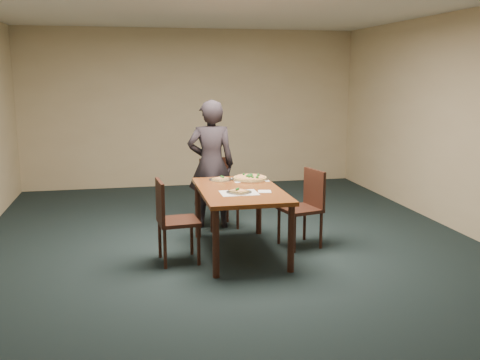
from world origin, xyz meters
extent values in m
plane|color=black|center=(0.00, 0.00, 0.00)|extent=(8.00, 8.00, 0.00)
plane|color=#C7B28A|center=(0.00, 4.00, 1.40)|extent=(6.00, 0.00, 6.00)
plane|color=#C7B28A|center=(0.00, -4.00, 1.40)|extent=(6.00, 0.00, 6.00)
cube|color=#632E13|center=(0.05, 0.06, 0.73)|extent=(0.90, 1.50, 0.04)
cylinder|color=black|center=(-0.34, -0.63, 0.35)|extent=(0.07, 0.07, 0.70)
cylinder|color=black|center=(-0.34, 0.75, 0.35)|extent=(0.07, 0.07, 0.70)
cylinder|color=black|center=(0.44, -0.63, 0.35)|extent=(0.07, 0.07, 0.70)
cylinder|color=black|center=(0.44, 0.75, 0.35)|extent=(0.07, 0.07, 0.70)
cube|color=black|center=(0.01, 1.14, 0.45)|extent=(0.49, 0.49, 0.04)
cylinder|color=black|center=(-0.13, 0.93, 0.21)|extent=(0.04, 0.04, 0.43)
cylinder|color=black|center=(-0.20, 1.28, 0.21)|extent=(0.04, 0.04, 0.43)
cylinder|color=black|center=(0.22, 1.00, 0.21)|extent=(0.04, 0.04, 0.43)
cylinder|color=black|center=(0.15, 1.35, 0.21)|extent=(0.04, 0.04, 0.43)
cube|color=black|center=(-0.03, 1.33, 0.69)|extent=(0.42, 0.12, 0.44)
cube|color=black|center=(-0.65, -0.08, 0.45)|extent=(0.46, 0.46, 0.04)
cylinder|color=black|center=(-0.46, -0.24, 0.21)|extent=(0.04, 0.04, 0.43)
cylinder|color=black|center=(-0.82, -0.28, 0.21)|extent=(0.04, 0.04, 0.43)
cylinder|color=black|center=(-0.49, 0.11, 0.21)|extent=(0.04, 0.04, 0.43)
cylinder|color=black|center=(-0.85, 0.08, 0.21)|extent=(0.04, 0.04, 0.43)
cube|color=black|center=(-0.84, -0.10, 0.69)|extent=(0.07, 0.42, 0.44)
cube|color=black|center=(0.80, 0.15, 0.45)|extent=(0.51, 0.51, 0.04)
cylinder|color=black|center=(0.58, 0.29, 0.21)|extent=(0.04, 0.04, 0.43)
cylinder|color=black|center=(0.93, 0.37, 0.21)|extent=(0.04, 0.04, 0.43)
cylinder|color=black|center=(0.66, -0.06, 0.21)|extent=(0.04, 0.04, 0.43)
cylinder|color=black|center=(1.01, 0.02, 0.21)|extent=(0.04, 0.04, 0.43)
cube|color=black|center=(0.98, 0.20, 0.69)|extent=(0.13, 0.42, 0.44)
imported|color=black|center=(-0.10, 1.19, 0.84)|extent=(0.66, 0.47, 1.69)
cube|color=white|center=(0.28, 0.54, 0.75)|extent=(0.42, 0.32, 0.00)
cube|color=white|center=(0.00, -0.15, 0.75)|extent=(0.40, 0.30, 0.00)
cylinder|color=silver|center=(0.28, 0.54, 0.76)|extent=(0.44, 0.44, 0.01)
cylinder|color=#B88B47|center=(0.28, 0.54, 0.77)|extent=(0.40, 0.40, 0.02)
cylinder|color=#EDCE7B|center=(0.28, 0.54, 0.79)|extent=(0.36, 0.36, 0.01)
sphere|color=#164918|center=(0.26, 0.48, 0.80)|extent=(0.04, 0.04, 0.04)
sphere|color=#164918|center=(0.30, 0.55, 0.80)|extent=(0.04, 0.04, 0.04)
sphere|color=#164918|center=(0.26, 0.53, 0.80)|extent=(0.04, 0.04, 0.04)
sphere|color=#164918|center=(0.29, 0.43, 0.80)|extent=(0.03, 0.03, 0.03)
sphere|color=#164918|center=(0.29, 0.57, 0.80)|extent=(0.04, 0.04, 0.04)
sphere|color=#164918|center=(0.39, 0.56, 0.80)|extent=(0.03, 0.03, 0.03)
sphere|color=#164918|center=(0.26, 0.55, 0.80)|extent=(0.04, 0.04, 0.04)
sphere|color=#164918|center=(0.22, 0.64, 0.80)|extent=(0.03, 0.03, 0.03)
sphere|color=#164918|center=(0.28, 0.50, 0.80)|extent=(0.03, 0.03, 0.03)
sphere|color=#164918|center=(0.34, 0.41, 0.80)|extent=(0.04, 0.04, 0.04)
sphere|color=#164918|center=(0.24, 0.52, 0.80)|extent=(0.03, 0.03, 0.03)
cylinder|color=silver|center=(0.00, -0.15, 0.76)|extent=(0.28, 0.28, 0.01)
cube|color=#B88B47|center=(0.00, -0.15, 0.77)|extent=(0.21, 0.21, 0.02)
cube|color=#EDCE7B|center=(0.00, -0.15, 0.78)|extent=(0.16, 0.17, 0.01)
sphere|color=#164918|center=(-0.03, -0.17, 0.79)|extent=(0.03, 0.03, 0.03)
sphere|color=#164918|center=(-0.01, -0.14, 0.79)|extent=(0.03, 0.03, 0.03)
cylinder|color=silver|center=(-0.08, 0.59, 0.76)|extent=(0.28, 0.28, 0.01)
cube|color=#B88B47|center=(-0.08, 0.59, 0.77)|extent=(0.21, 0.21, 0.02)
cube|color=#EDCE7B|center=(-0.08, 0.59, 0.78)|extent=(0.17, 0.16, 0.01)
sphere|color=#164918|center=(-0.05, 0.56, 0.79)|extent=(0.03, 0.03, 0.03)
sphere|color=#164918|center=(-0.06, 0.60, 0.79)|extent=(0.03, 0.03, 0.03)
cube|color=white|center=(0.28, -0.15, 0.75)|extent=(0.16, 0.16, 0.01)
camera|label=1|loc=(-1.15, -5.66, 2.01)|focal=40.00mm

